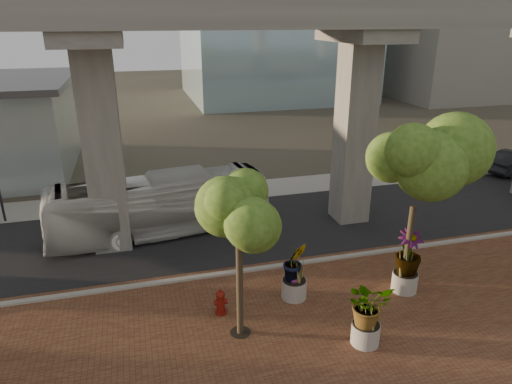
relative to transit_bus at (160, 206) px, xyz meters
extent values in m
plane|color=#3A362A|center=(3.75, -2.71, -1.49)|extent=(160.00, 160.00, 0.00)
cube|color=brown|center=(3.75, -10.71, -1.46)|extent=(70.00, 13.00, 0.06)
cube|color=black|center=(3.75, -0.71, -1.47)|extent=(90.00, 8.00, 0.04)
cube|color=#A09D95|center=(3.75, -4.71, -1.41)|extent=(70.00, 0.25, 0.16)
cube|color=#A09D95|center=(3.75, 4.79, -1.46)|extent=(90.00, 3.00, 0.06)
cube|color=gray|center=(3.75, -2.31, 9.01)|extent=(72.00, 2.40, 1.80)
cube|color=gray|center=(3.75, 0.89, 9.01)|extent=(72.00, 2.40, 1.80)
cube|color=gray|center=(41.75, 33.29, 10.51)|extent=(18.00, 16.00, 24.00)
imported|color=silver|center=(0.00, 0.00, 0.00)|extent=(10.90, 3.87, 2.97)
cylinder|color=maroon|center=(1.55, -7.27, -1.38)|extent=(0.44, 0.44, 0.10)
cylinder|color=maroon|center=(1.55, -7.27, -1.03)|extent=(0.29, 0.29, 0.70)
sphere|color=maroon|center=(1.55, -7.27, -0.67)|extent=(0.34, 0.34, 0.34)
cylinder|color=maroon|center=(1.55, -7.27, -0.52)|extent=(0.10, 0.10, 0.12)
cylinder|color=maroon|center=(1.55, -7.27, -0.96)|extent=(0.49, 0.19, 0.19)
cylinder|color=#A29B92|center=(5.79, -10.10, -1.06)|extent=(0.93, 0.93, 0.72)
imported|color=#375C18|center=(5.79, -10.10, 0.07)|extent=(2.07, 2.07, 1.55)
cylinder|color=#ACA39B|center=(8.75, -7.69, -1.05)|extent=(0.98, 0.98, 0.76)
imported|color=#375C18|center=(8.75, -7.69, 0.23)|extent=(2.39, 2.39, 1.79)
cylinder|color=gray|center=(4.43, -7.02, -1.06)|extent=(0.95, 0.95, 0.74)
imported|color=#375C18|center=(4.43, -7.02, 0.11)|extent=(2.12, 2.12, 1.59)
cylinder|color=#3F3324|center=(1.97, -8.53, 0.27)|extent=(0.22, 0.22, 3.40)
cylinder|color=black|center=(1.97, -8.53, -1.42)|extent=(0.70, 0.70, 0.01)
cylinder|color=#3F3324|center=(8.67, -7.71, 0.37)|extent=(0.22, 0.22, 3.58)
cylinder|color=black|center=(8.67, -7.71, -1.42)|extent=(0.70, 0.70, 0.01)
cylinder|color=#333237|center=(11.56, 4.59, 2.21)|extent=(0.13, 0.13, 7.31)
cube|color=#333237|center=(11.56, 4.13, 5.86)|extent=(0.14, 0.91, 0.14)
cube|color=silver|center=(11.56, 3.68, 5.77)|extent=(0.37, 0.18, 0.11)
camera|label=1|loc=(-0.85, -20.95, 8.54)|focal=32.00mm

